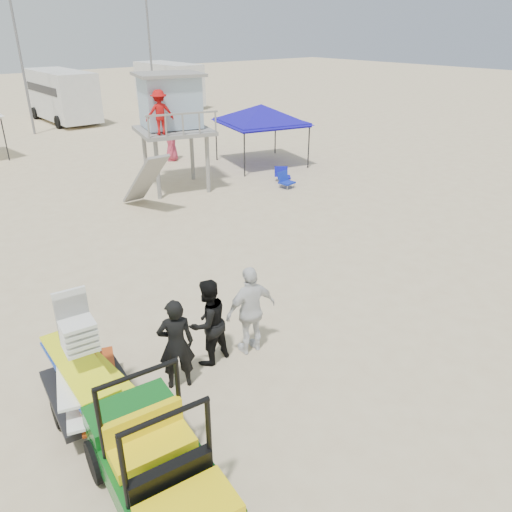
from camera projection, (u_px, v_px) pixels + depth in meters
ground at (337, 379)px, 9.31m from camera, size 140.00×140.00×0.00m
utility_cart at (157, 458)px, 6.49m from camera, size 1.52×2.63×1.90m
surf_trailer at (87, 373)px, 8.14m from camera, size 1.46×2.40×2.06m
man_left at (176, 344)px, 8.78m from camera, size 0.77×0.66×1.78m
man_mid at (208, 322)px, 9.45m from camera, size 0.92×0.76×1.75m
man_right at (251, 310)px, 9.75m from camera, size 1.14×0.58×1.86m
lifeguard_tower at (169, 107)px, 18.75m from camera, size 3.27×3.27×4.27m
canopy_blue at (261, 108)px, 22.46m from camera, size 4.04×4.04×3.13m
beach_chair_b at (285, 180)px, 20.05m from camera, size 0.61×0.65×0.64m
beach_chair_c at (282, 174)px, 20.77m from camera, size 0.73×0.84×0.64m
rv_mid_right at (62, 94)px, 33.00m from camera, size 2.64×7.00×3.25m
rv_far_right at (169, 83)px, 39.22m from camera, size 2.64×6.60×3.25m
light_pole_left at (22, 63)px, 28.25m from camera, size 0.14×0.14×8.00m
light_pole_right at (151, 56)px, 34.47m from camera, size 0.14×0.14×8.00m
distant_beachgoers at (9, 152)px, 21.98m from camera, size 14.47×14.58×1.78m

